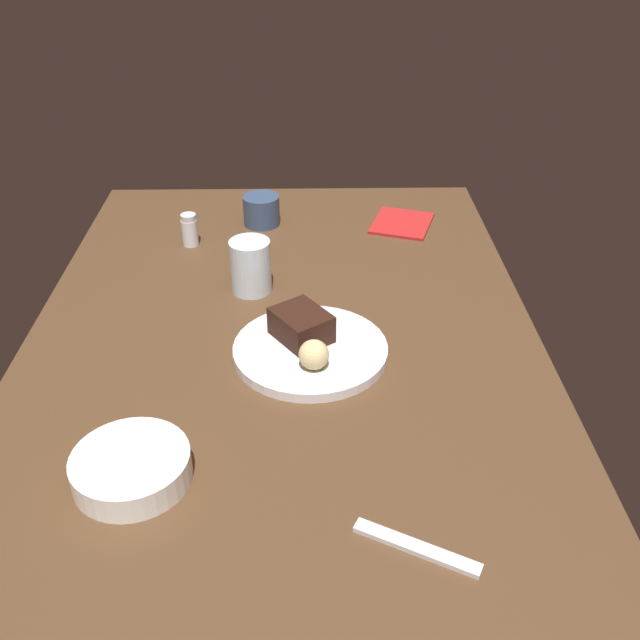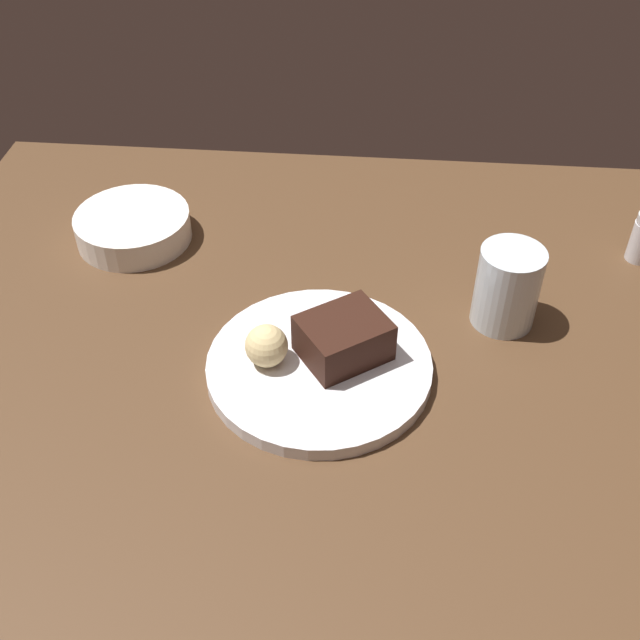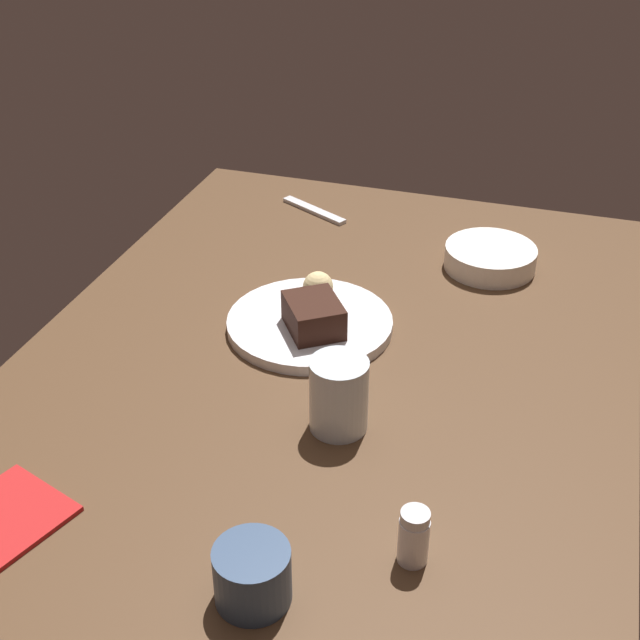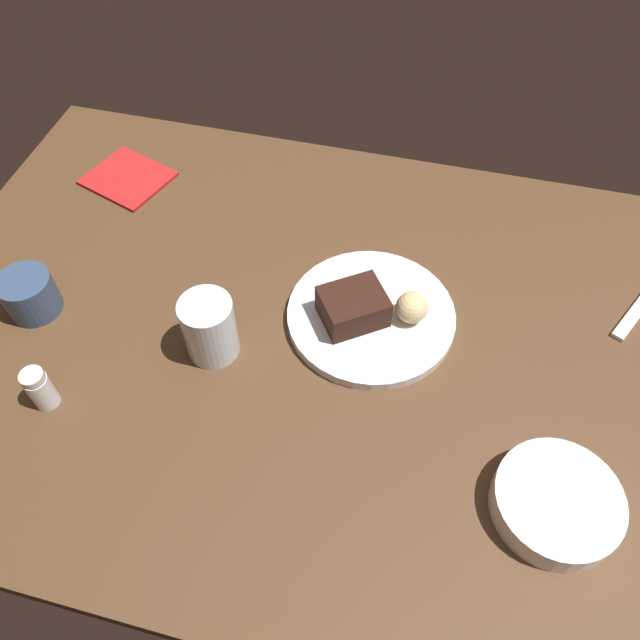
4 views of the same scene
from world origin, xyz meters
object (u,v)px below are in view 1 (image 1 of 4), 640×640
at_px(water_glass, 251,266).
at_px(side_bowl, 131,468).
at_px(salt_shaker, 190,230).
at_px(bread_roll, 314,355).
at_px(folded_napkin, 402,223).
at_px(dessert_spoon, 416,547).
at_px(chocolate_cake_slice, 301,325).
at_px(coffee_cup, 261,210).
at_px(dessert_plate, 310,350).

xyz_separation_m(water_glass, side_bowl, (0.47, -0.12, -0.03)).
xyz_separation_m(salt_shaker, side_bowl, (0.65, 0.01, -0.01)).
bearing_deg(salt_shaker, bread_roll, 28.82).
height_order(water_glass, folded_napkin, water_glass).
distance_m(bread_roll, dessert_spoon, 0.35).
distance_m(bread_roll, side_bowl, 0.31).
distance_m(chocolate_cake_slice, dessert_spoon, 0.43).
bearing_deg(coffee_cup, dessert_spoon, 14.10).
xyz_separation_m(dessert_plate, water_glass, (-0.20, -0.10, 0.04)).
xyz_separation_m(bread_roll, salt_shaker, (-0.44, -0.24, -0.01)).
bearing_deg(chocolate_cake_slice, side_bowl, -36.11).
height_order(salt_shaker, coffee_cup, salt_shaker).
distance_m(side_bowl, dessert_spoon, 0.36).
xyz_separation_m(coffee_cup, folded_napkin, (0.01, 0.30, -0.03)).
xyz_separation_m(chocolate_cake_slice, coffee_cup, (-0.46, -0.09, -0.01)).
height_order(chocolate_cake_slice, side_bowl, chocolate_cake_slice).
bearing_deg(chocolate_cake_slice, salt_shaker, -148.23).
bearing_deg(coffee_cup, folded_napkin, 88.28).
distance_m(water_glass, coffee_cup, 0.28).
height_order(chocolate_cake_slice, bread_roll, same).
relative_size(side_bowl, coffee_cup, 1.94).
height_order(salt_shaker, folded_napkin, salt_shaker).
height_order(dessert_plate, coffee_cup, coffee_cup).
xyz_separation_m(salt_shaker, dessert_spoon, (0.77, 0.36, -0.03)).
distance_m(dessert_plate, side_bowl, 0.35).
distance_m(dessert_plate, bread_roll, 0.06).
xyz_separation_m(salt_shaker, coffee_cup, (-0.10, 0.14, -0.00)).
xyz_separation_m(dessert_plate, folded_napkin, (-0.47, 0.20, -0.01)).
xyz_separation_m(dessert_plate, salt_shaker, (-0.39, -0.24, 0.02)).
height_order(coffee_cup, dessert_spoon, coffee_cup).
relative_size(bread_roll, coffee_cup, 0.60).
distance_m(chocolate_cake_slice, folded_napkin, 0.50).
height_order(side_bowl, coffee_cup, coffee_cup).
bearing_deg(water_glass, coffee_cup, 179.10).
xyz_separation_m(dessert_plate, side_bowl, (0.26, -0.23, 0.01)).
bearing_deg(chocolate_cake_slice, dessert_spoon, 17.89).
relative_size(salt_shaker, water_glass, 0.68).
distance_m(coffee_cup, folded_napkin, 0.30).
xyz_separation_m(water_glass, coffee_cup, (-0.28, 0.00, -0.02)).
bearing_deg(side_bowl, folded_napkin, 150.15).
bearing_deg(coffee_cup, salt_shaker, -55.57).
bearing_deg(side_bowl, dessert_spoon, 71.13).
bearing_deg(salt_shaker, water_glass, 36.14).
relative_size(chocolate_cake_slice, coffee_cup, 1.15).
bearing_deg(chocolate_cake_slice, water_glass, -153.20).
xyz_separation_m(water_glass, folded_napkin, (-0.27, 0.30, -0.05)).
bearing_deg(bread_roll, dessert_plate, -174.94).
bearing_deg(salt_shaker, chocolate_cake_slice, 31.77).
distance_m(water_glass, folded_napkin, 0.41).
distance_m(dessert_plate, chocolate_cake_slice, 0.04).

